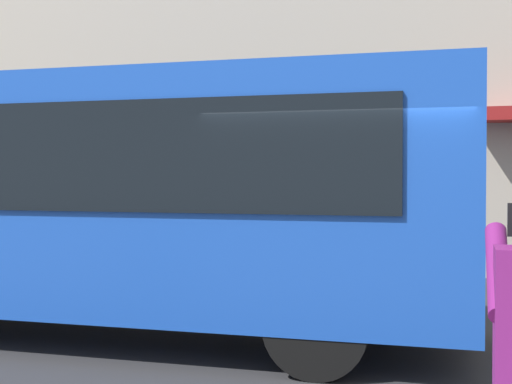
{
  "coord_description": "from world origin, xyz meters",
  "views": [
    {
      "loc": [
        -1.12,
        7.48,
        1.91
      ],
      "look_at": [
        1.17,
        -0.45,
        1.72
      ],
      "focal_mm": 50.08,
      "sensor_mm": 36.0,
      "label": 1
    }
  ],
  "objects": [
    {
      "name": "ground_plane",
      "position": [
        0.0,
        0.0,
        0.0
      ],
      "size": [
        60.0,
        60.0,
        0.0
      ],
      "primitive_type": "plane",
      "color": "#2B2B2D"
    },
    {
      "name": "red_bus",
      "position": [
        3.19,
        -0.15,
        1.68
      ],
      "size": [
        9.05,
        2.54,
        3.08
      ],
      "color": "#1947AD",
      "rests_on": "ground_plane"
    }
  ]
}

